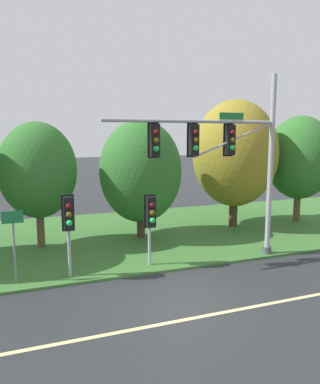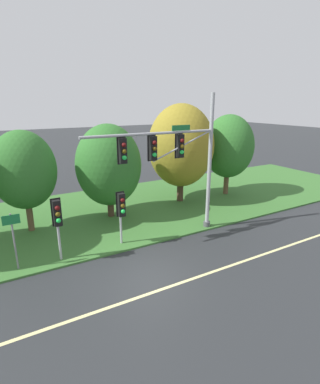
{
  "view_description": "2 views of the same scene",
  "coord_description": "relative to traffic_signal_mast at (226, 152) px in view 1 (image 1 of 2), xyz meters",
  "views": [
    {
      "loc": [
        -4.66,
        -10.46,
        5.32
      ],
      "look_at": [
        1.02,
        4.52,
        2.87
      ],
      "focal_mm": 35.0,
      "sensor_mm": 36.0,
      "label": 1
    },
    {
      "loc": [
        -5.3,
        -10.34,
        7.37
      ],
      "look_at": [
        2.61,
        3.55,
        2.53
      ],
      "focal_mm": 28.0,
      "sensor_mm": 36.0,
      "label": 2
    }
  ],
  "objects": [
    {
      "name": "pedestrian_signal_near_kerb",
      "position": [
        -6.34,
        0.14,
        -2.29
      ],
      "size": [
        0.46,
        0.55,
        3.09
      ],
      "color": "#9EA0A5",
      "rests_on": "grass_verge"
    },
    {
      "name": "lane_stripe",
      "position": [
        -3.26,
        -4.08,
        -4.62
      ],
      "size": [
        36.0,
        0.16,
        0.01
      ],
      "primitive_type": "cube",
      "color": "beige",
      "rests_on": "ground"
    },
    {
      "name": "grass_verge",
      "position": [
        -3.26,
        5.37,
        -4.58
      ],
      "size": [
        48.0,
        11.5,
        0.1
      ],
      "primitive_type": "cube",
      "color": "#386B2D",
      "rests_on": "ground"
    },
    {
      "name": "tree_behind_signpost",
      "position": [
        -7.11,
        4.64,
        -0.92
      ],
      "size": [
        3.54,
        3.54,
        5.83
      ],
      "color": "brown",
      "rests_on": "grass_verge"
    },
    {
      "name": "pedestrian_signal_further_along",
      "position": [
        -3.15,
        0.3,
        -2.46
      ],
      "size": [
        0.46,
        0.55,
        2.89
      ],
      "color": "#9EA0A5",
      "rests_on": "grass_verge"
    },
    {
      "name": "tree_mid_verge",
      "position": [
        -2.2,
        4.51,
        -1.13
      ],
      "size": [
        4.13,
        4.13,
        6.0
      ],
      "color": "#423021",
      "rests_on": "grass_verge"
    },
    {
      "name": "route_sign_post",
      "position": [
        -8.22,
        0.39,
        -2.82
      ],
      "size": [
        0.72,
        0.08,
        2.66
      ],
      "color": "slate",
      "rests_on": "grass_verge"
    },
    {
      "name": "traffic_signal_mast",
      "position": [
        0.0,
        0.0,
        0.0
      ],
      "size": [
        7.55,
        0.49,
        7.73
      ],
      "color": "#9EA0A5",
      "rests_on": "grass_verge"
    },
    {
      "name": "ground_plane",
      "position": [
        -3.26,
        -2.88,
        -4.63
      ],
      "size": [
        160.0,
        160.0,
        0.0
      ],
      "primitive_type": "plane",
      "color": "#282B2D"
    },
    {
      "name": "tree_right_far",
      "position": [
        7.81,
        4.62,
        -0.67
      ],
      "size": [
        3.96,
        3.96,
        6.35
      ],
      "color": "brown",
      "rests_on": "grass_verge"
    },
    {
      "name": "tree_tall_centre",
      "position": [
        3.53,
        4.93,
        -0.36
      ],
      "size": [
        4.78,
        4.78,
        7.17
      ],
      "color": "#423021",
      "rests_on": "grass_verge"
    }
  ]
}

